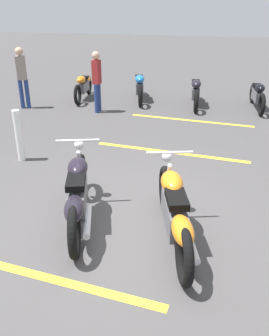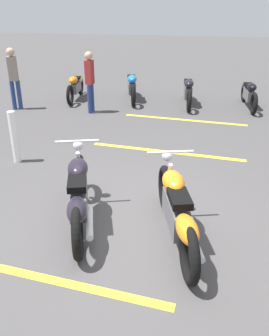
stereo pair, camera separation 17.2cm
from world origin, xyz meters
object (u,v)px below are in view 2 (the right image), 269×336
motorcycle_row_left (249,93)px  motorcycle_row_far_right (76,86)px  bollard_post (14,137)px  bystander_secondary (90,79)px  motorcycle_row_right (132,86)px  bystander_near_row (14,76)px  motorcycle_bright_foreground (177,210)px  motorcycle_row_center (188,90)px  motorcycle_dark_foreground (79,194)px

motorcycle_row_left → motorcycle_row_far_right: motorcycle_row_far_right is taller
bollard_post → bystander_secondary: bearing=-5.6°
motorcycle_row_right → bystander_secondary: bystander_secondary is taller
motorcycle_row_far_right → bystander_secondary: size_ratio=1.23×
motorcycle_row_left → bystander_near_row: (-1.55, 6.49, 0.53)m
motorcycle_row_right → motorcycle_bright_foreground: bearing=1.4°
motorcycle_row_far_right → bollard_post: size_ratio=2.00×
bystander_near_row → bollard_post: (-3.44, -1.83, -0.45)m
motorcycle_row_far_right → bystander_near_row: (-1.44, 1.25, 0.53)m
motorcycle_bright_foreground → motorcycle_row_right: 7.40m
motorcycle_row_center → motorcycle_row_right: size_ratio=1.00×
motorcycle_row_left → motorcycle_row_far_right: 5.24m
motorcycle_bright_foreground → motorcycle_row_left: motorcycle_bright_foreground is taller
bystander_near_row → motorcycle_bright_foreground: bearing=-156.2°
motorcycle_row_left → motorcycle_row_center: 1.75m
motorcycle_bright_foreground → motorcycle_dark_foreground: (0.14, 1.34, 0.00)m
motorcycle_bright_foreground → motorcycle_row_center: bearing=-14.1°
motorcycle_dark_foreground → motorcycle_row_left: size_ratio=1.08×
motorcycle_row_right → bystander_near_row: bearing=-75.3°
motorcycle_row_left → motorcycle_row_right: (0.16, 3.50, 0.04)m
motorcycle_row_far_right → bollard_post: 4.92m
motorcycle_dark_foreground → bollard_post: bearing=28.8°
motorcycle_row_left → motorcycle_row_right: motorcycle_row_right is taller
motorcycle_row_center → bystander_near_row: (-1.48, 4.74, 0.51)m
motorcycle_row_center → bystander_near_row: 4.99m
motorcycle_row_center → motorcycle_row_right: 1.77m
motorcycle_row_right → bollard_post: 5.29m
motorcycle_row_left → motorcycle_row_center: bearing=-94.1°
motorcycle_bright_foreground → motorcycle_row_right: size_ratio=1.01×
motorcycle_row_center → motorcycle_row_far_right: bearing=-96.0°
motorcycle_row_far_right → bystander_near_row: 1.98m
motorcycle_row_far_right → bystander_secondary: bystander_secondary is taller
bystander_secondary → bollard_post: bearing=-89.2°
bystander_near_row → bystander_secondary: (0.12, -2.17, -0.03)m
motorcycle_row_left → motorcycle_row_right: bearing=-99.2°
bystander_near_row → bystander_secondary: 2.18m
motorcycle_row_left → bystander_secondary: bystander_secondary is taller
motorcycle_bright_foreground → bystander_near_row: bystander_near_row is taller
motorcycle_row_right → bollard_post: (-5.16, 1.16, 0.05)m
bollard_post → motorcycle_row_far_right: bearing=6.7°
bystander_near_row → bollard_post: bearing=-171.7°
motorcycle_row_left → bollard_post: size_ratio=2.00×
motorcycle_bright_foreground → bollard_post: size_ratio=2.16×
motorcycle_bright_foreground → bystander_near_row: bearing=26.4°
motorcycle_dark_foreground → motorcycle_row_right: size_ratio=1.01×
motorcycle_dark_foreground → bollard_post: 2.63m
motorcycle_bright_foreground → bystander_secondary: (5.49, 2.92, 0.45)m
motorcycle_row_far_right → bystander_secondary: (-1.32, -0.92, 0.50)m
motorcycle_bright_foreground → motorcycle_row_far_right: size_ratio=1.08×
motorcycle_bright_foreground → bystander_near_row: size_ratio=1.28×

